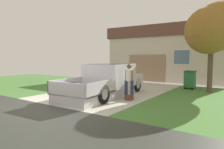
{
  "coord_description": "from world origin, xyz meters",
  "views": [
    {
      "loc": [
        6.4,
        -5.33,
        1.95
      ],
      "look_at": [
        0.86,
        2.86,
        1.11
      ],
      "focal_mm": 32.57,
      "sensor_mm": 36.0,
      "label": 1
    }
  ],
  "objects_px": {
    "house_with_garage": "(172,53)",
    "front_yard_tree": "(215,29)",
    "person_with_hat": "(129,79)",
    "pickup_truck": "(108,81)",
    "handbag": "(129,97)",
    "wheeled_trash_bin": "(190,79)"
  },
  "relations": [
    {
      "from": "house_with_garage",
      "to": "front_yard_tree",
      "type": "distance_m",
      "value": 7.1
    },
    {
      "from": "person_with_hat",
      "to": "front_yard_tree",
      "type": "relative_size",
      "value": 0.34
    },
    {
      "from": "pickup_truck",
      "to": "person_with_hat",
      "type": "xyz_separation_m",
      "value": [
        1.4,
        -0.3,
        0.2
      ]
    },
    {
      "from": "handbag",
      "to": "pickup_truck",
      "type": "bearing_deg",
      "value": 158.61
    },
    {
      "from": "pickup_truck",
      "to": "front_yard_tree",
      "type": "relative_size",
      "value": 1.13
    },
    {
      "from": "front_yard_tree",
      "to": "handbag",
      "type": "bearing_deg",
      "value": -122.74
    },
    {
      "from": "person_with_hat",
      "to": "house_with_garage",
      "type": "relative_size",
      "value": 0.17
    },
    {
      "from": "house_with_garage",
      "to": "front_yard_tree",
      "type": "bearing_deg",
      "value": -54.3
    },
    {
      "from": "person_with_hat",
      "to": "front_yard_tree",
      "type": "bearing_deg",
      "value": -118.61
    },
    {
      "from": "person_with_hat",
      "to": "wheeled_trash_bin",
      "type": "xyz_separation_m",
      "value": [
        1.62,
        4.77,
        -0.33
      ]
    },
    {
      "from": "handbag",
      "to": "front_yard_tree",
      "type": "bearing_deg",
      "value": 57.26
    },
    {
      "from": "front_yard_tree",
      "to": "house_with_garage",
      "type": "bearing_deg",
      "value": 125.7
    },
    {
      "from": "pickup_truck",
      "to": "wheeled_trash_bin",
      "type": "bearing_deg",
      "value": 52.19
    },
    {
      "from": "house_with_garage",
      "to": "wheeled_trash_bin",
      "type": "bearing_deg",
      "value": -61.5
    },
    {
      "from": "person_with_hat",
      "to": "wheeled_trash_bin",
      "type": "distance_m",
      "value": 5.05
    },
    {
      "from": "front_yard_tree",
      "to": "wheeled_trash_bin",
      "type": "xyz_separation_m",
      "value": [
        -1.37,
        0.68,
        -2.88
      ]
    },
    {
      "from": "pickup_truck",
      "to": "front_yard_tree",
      "type": "height_order",
      "value": "front_yard_tree"
    },
    {
      "from": "wheeled_trash_bin",
      "to": "pickup_truck",
      "type": "bearing_deg",
      "value": -124.08
    },
    {
      "from": "person_with_hat",
      "to": "wheeled_trash_bin",
      "type": "bearing_deg",
      "value": -101.17
    },
    {
      "from": "house_with_garage",
      "to": "wheeled_trash_bin",
      "type": "distance_m",
      "value": 5.94
    },
    {
      "from": "pickup_truck",
      "to": "person_with_hat",
      "type": "distance_m",
      "value": 1.44
    },
    {
      "from": "handbag",
      "to": "front_yard_tree",
      "type": "height_order",
      "value": "front_yard_tree"
    }
  ]
}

